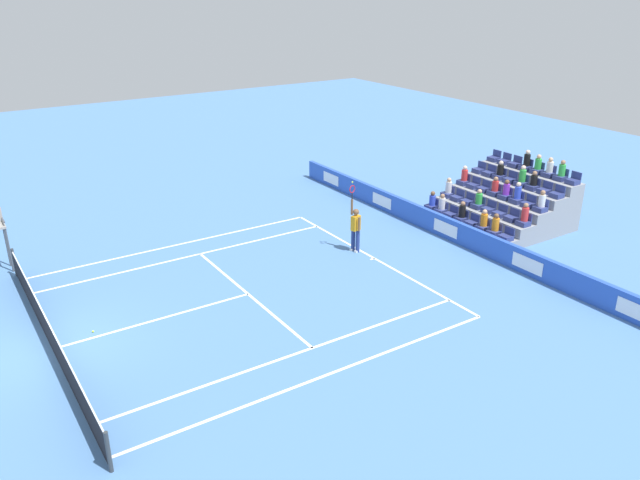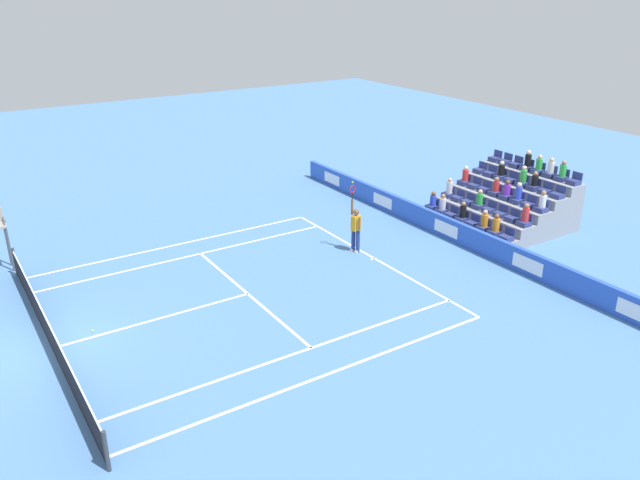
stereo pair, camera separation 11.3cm
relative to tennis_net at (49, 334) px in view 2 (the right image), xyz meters
name	(u,v)px [view 2 (the right image)]	position (x,y,z in m)	size (l,w,h in m)	color
ground_plane	(52,348)	(0.00, 0.00, -0.49)	(80.00, 80.00, 0.00)	#4C7AB2
line_baseline	(375,258)	(0.00, -11.89, -0.49)	(10.97, 0.10, 0.01)	white
line_service	(248,294)	(0.00, -6.40, -0.49)	(8.23, 0.10, 0.01)	white
line_centre_service	(158,319)	(0.00, -3.20, -0.49)	(0.10, 6.40, 0.01)	white
line_singles_sideline_left	(190,256)	(4.12, -5.95, -0.49)	(0.10, 11.89, 0.01)	white
line_singles_sideline_right	(298,352)	(-4.12, -5.95, -0.49)	(0.10, 11.89, 0.01)	white
line_doubles_sideline_left	(177,245)	(5.49, -5.95, -0.49)	(0.10, 11.89, 0.01)	white
line_doubles_sideline_right	(324,376)	(-5.49, -5.95, -0.49)	(0.10, 11.89, 0.01)	white
line_centre_mark	(373,259)	(0.00, -11.79, -0.49)	(0.10, 0.20, 0.01)	white
sponsor_barrier	(448,228)	(0.00, -15.70, -0.04)	(21.21, 0.22, 0.91)	blue
tennis_net	(49,334)	(0.00, 0.00, 0.00)	(11.97, 0.10, 1.07)	#33383D
tennis_player	(356,228)	(1.00, -11.68, 0.50)	(0.53, 0.40, 2.85)	navy
stadium_stand	(508,204)	(0.00, -19.25, 0.34)	(4.96, 4.75, 3.02)	gray
loose_tennis_ball	(93,331)	(0.32, -1.25, -0.46)	(0.07, 0.07, 0.07)	#D1E533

